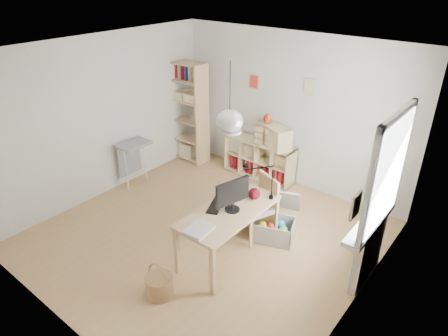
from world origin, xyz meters
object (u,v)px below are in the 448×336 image
Objects in this scene: cube_shelf at (259,161)px; monitor at (232,194)px; chair at (259,204)px; desk at (229,216)px; storage_chest at (274,224)px; drawer_chest at (274,136)px; tall_bookshelf at (187,108)px.

monitor is (1.05, -2.20, 0.70)m from cube_shelf.
desk is at bearing -71.87° from chair.
drawer_chest is (-0.95, 1.41, 0.70)m from storage_chest.
storage_chest is (0.20, 0.12, -0.34)m from chair.
monitor reaches higher than storage_chest.
desk is 0.75× the size of tall_bookshelf.
monitor is at bearing 47.89° from desk.
storage_chest is 1.71× the size of monitor.
cube_shelf is (-1.02, 2.23, -0.36)m from desk.
tall_bookshelf is 4.00× the size of monitor.
desk is at bearing -65.39° from cube_shelf.
monitor is at bearing -36.29° from tall_bookshelf.
storage_chest is at bearing 88.51° from monitor.
desk is at bearing -49.33° from drawer_chest.
monitor is at bearing -48.43° from drawer_chest.
tall_bookshelf is 2.08× the size of chair.
storage_chest is (2.83, -1.17, -0.88)m from tall_bookshelf.
storage_chest is at bearing -22.51° from tall_bookshelf.
chair is at bearing -168.35° from storage_chest.
tall_bookshelf reaches higher than desk.
chair is 1.75m from drawer_chest.
tall_bookshelf is at bearing 158.65° from monitor.
tall_bookshelf reaches higher than drawer_chest.
cube_shelf is 2.05× the size of drawer_chest.
drawer_chest reaches higher than desk.
monitor is (2.61, -1.92, -0.09)m from tall_bookshelf.
tall_bookshelf is at bearing 138.12° from storage_chest.
tall_bookshelf is 3.19m from storage_chest.
desk is 0.93m from storage_chest.
drawer_chest is at bearing 107.89° from desk.
desk is at bearing -117.17° from monitor.
chair is (0.05, 0.65, -0.11)m from desk.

